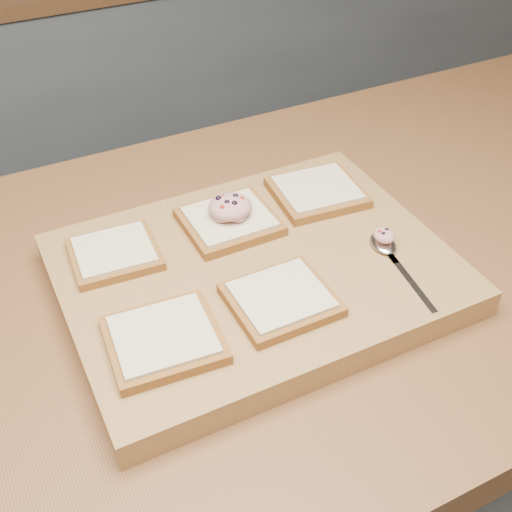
{
  "coord_description": "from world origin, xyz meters",
  "views": [
    {
      "loc": [
        -0.35,
        -0.61,
        1.49
      ],
      "look_at": [
        -0.06,
        -0.03,
        0.95
      ],
      "focal_mm": 45.0,
      "sensor_mm": 36.0,
      "label": 1
    }
  ],
  "objects_px": {
    "bread_far_center": "(229,221)",
    "tuna_salad_dollop": "(230,206)",
    "cutting_board": "(256,274)",
    "spoon": "(387,249)"
  },
  "relations": [
    {
      "from": "bread_far_center",
      "to": "tuna_salad_dollop",
      "type": "height_order",
      "value": "tuna_salad_dollop"
    },
    {
      "from": "cutting_board",
      "to": "spoon",
      "type": "distance_m",
      "value": 0.18
    },
    {
      "from": "spoon",
      "to": "bread_far_center",
      "type": "bearing_deg",
      "value": 138.33
    },
    {
      "from": "bread_far_center",
      "to": "spoon",
      "type": "height_order",
      "value": "bread_far_center"
    },
    {
      "from": "bread_far_center",
      "to": "tuna_salad_dollop",
      "type": "distance_m",
      "value": 0.02
    },
    {
      "from": "tuna_salad_dollop",
      "to": "spoon",
      "type": "relative_size",
      "value": 0.38
    },
    {
      "from": "tuna_salad_dollop",
      "to": "spoon",
      "type": "bearing_deg",
      "value": -42.19
    },
    {
      "from": "cutting_board",
      "to": "bread_far_center",
      "type": "bearing_deg",
      "value": 88.39
    },
    {
      "from": "bread_far_center",
      "to": "spoon",
      "type": "distance_m",
      "value": 0.22
    },
    {
      "from": "cutting_board",
      "to": "spoon",
      "type": "xyz_separation_m",
      "value": [
        0.17,
        -0.06,
        0.02
      ]
    }
  ]
}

